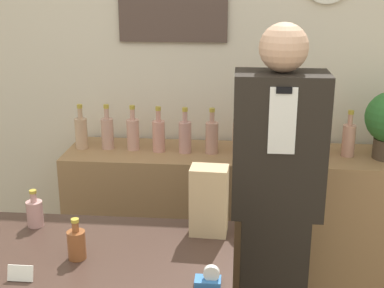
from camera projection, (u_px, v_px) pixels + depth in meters
back_wall at (204, 71)px, 3.32m from camera, size 5.20×0.09×2.70m
back_shelf at (238, 224)px, 3.29m from camera, size 2.06×0.47×0.92m
shopkeeper at (276, 201)px, 2.64m from camera, size 0.44×0.27×1.73m
paper_bag at (209, 201)px, 2.16m from camera, size 0.16×0.12×0.29m
tape_dispenser at (209, 279)px, 1.82m from camera, size 0.09×0.06×0.07m
price_card_right at (20, 273)px, 1.85m from camera, size 0.09×0.02×0.06m
counter_bottle_1 at (35, 212)px, 2.24m from camera, size 0.07×0.07×0.16m
counter_bottle_2 at (77, 244)px, 1.98m from camera, size 0.07×0.07×0.16m
shelf_bottle_0 at (81, 132)px, 3.20m from camera, size 0.07×0.07×0.27m
shelf_bottle_1 at (107, 132)px, 3.20m from camera, size 0.07×0.07×0.27m
shelf_bottle_2 at (133, 133)px, 3.18m from camera, size 0.07×0.07×0.27m
shelf_bottle_3 at (159, 135)px, 3.15m from camera, size 0.07×0.07×0.27m
shelf_bottle_4 at (185, 136)px, 3.13m from camera, size 0.07×0.07×0.27m
shelf_bottle_5 at (212, 136)px, 3.12m from camera, size 0.07×0.07×0.27m
shelf_bottle_6 at (239, 137)px, 3.11m from camera, size 0.07×0.07×0.27m
shelf_bottle_7 at (266, 136)px, 3.12m from camera, size 0.07×0.07×0.27m
shelf_bottle_8 at (293, 138)px, 3.09m from camera, size 0.07×0.07×0.27m
shelf_bottle_9 at (321, 139)px, 3.06m from camera, size 0.07×0.07×0.27m
shelf_bottle_10 at (349, 139)px, 3.07m from camera, size 0.07×0.07×0.27m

